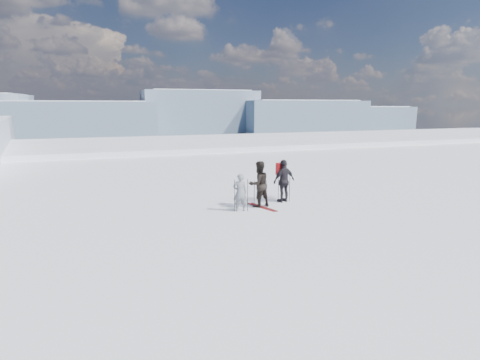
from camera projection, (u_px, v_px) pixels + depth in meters
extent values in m
plane|color=white|center=(154.00, 221.00, 72.14)|extent=(220.00, 208.01, 71.62)
cube|color=white|center=(178.00, 203.00, 42.12)|extent=(180.00, 16.00, 14.00)
plane|color=navy|center=(123.00, 151.00, 288.25)|extent=(820.00, 820.00, 0.00)
cube|color=slate|center=(80.00, 119.00, 411.30)|extent=(160.00, 80.00, 38.00)
cube|color=white|center=(79.00, 105.00, 408.16)|extent=(136.00, 70.00, 8.00)
cube|color=slate|center=(199.00, 112.00, 481.74)|extent=(140.00, 80.00, 52.00)
cube|color=white|center=(198.00, 94.00, 477.23)|extent=(119.00, 70.00, 8.00)
cube|color=slate|center=(300.00, 116.00, 495.87)|extent=(160.00, 80.00, 40.00)
cube|color=white|center=(300.00, 103.00, 492.53)|extent=(136.00, 70.00, 8.00)
cube|color=slate|center=(362.00, 118.00, 562.19)|extent=(130.00, 80.00, 32.00)
cube|color=white|center=(363.00, 109.00, 559.64)|extent=(110.50, 70.00, 8.00)
imported|color=gray|center=(240.00, 193.00, 15.47)|extent=(0.63, 0.47, 1.59)
imported|color=black|center=(259.00, 184.00, 16.13)|extent=(1.11, 0.94, 2.00)
imported|color=black|center=(284.00, 181.00, 16.94)|extent=(1.23, 0.75, 1.95)
cube|color=red|center=(281.00, 153.00, 16.90)|extent=(0.46, 0.33, 0.55)
cylinder|color=black|center=(234.00, 196.00, 15.39)|extent=(0.02, 0.02, 1.36)
cylinder|color=black|center=(248.00, 195.00, 15.47)|extent=(0.02, 0.02, 1.37)
cylinder|color=black|center=(254.00, 194.00, 16.00)|extent=(0.02, 0.02, 1.19)
cylinder|color=black|center=(266.00, 193.00, 16.27)|extent=(0.02, 0.02, 1.14)
cylinder|color=black|center=(278.00, 189.00, 16.80)|extent=(0.02, 0.02, 1.31)
cylinder|color=black|center=(290.00, 188.00, 17.07)|extent=(0.02, 0.02, 1.29)
cube|color=black|center=(261.00, 207.00, 16.15)|extent=(0.68, 1.63, 0.03)
cube|color=black|center=(264.00, 207.00, 16.19)|extent=(0.63, 1.64, 0.03)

